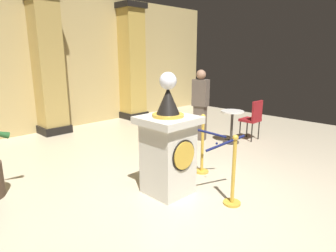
% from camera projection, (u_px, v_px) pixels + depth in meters
% --- Properties ---
extents(ground_plane, '(12.25, 12.25, 0.00)m').
position_uv_depth(ground_plane, '(194.00, 192.00, 4.37)').
color(ground_plane, beige).
extents(back_wall, '(12.25, 0.16, 3.65)m').
position_uv_depth(back_wall, '(42.00, 62.00, 7.52)').
color(back_wall, tan).
rests_on(back_wall, ground_plane).
extents(pedestal_clock, '(0.75, 0.75, 1.78)m').
position_uv_depth(pedestal_clock, '(168.00, 147.00, 4.21)').
color(pedestal_clock, beige).
rests_on(pedestal_clock, ground_plane).
extents(stanchion_near, '(0.24, 0.24, 0.99)m').
position_uv_depth(stanchion_near, '(233.00, 181.00, 3.94)').
color(stanchion_near, gold).
rests_on(stanchion_near, ground_plane).
extents(stanchion_far, '(0.24, 0.24, 1.04)m').
position_uv_depth(stanchion_far, '(202.00, 152.00, 5.02)').
color(stanchion_far, gold).
rests_on(stanchion_far, ground_plane).
extents(velvet_rope, '(0.82, 0.83, 0.22)m').
position_uv_depth(velvet_rope, '(217.00, 138.00, 4.38)').
color(velvet_rope, '#141947').
extents(column_right, '(0.75, 0.75, 3.50)m').
position_uv_depth(column_right, '(132.00, 63.00, 9.10)').
color(column_right, black).
rests_on(column_right, ground_plane).
extents(column_centre_rear, '(0.74, 0.74, 3.50)m').
position_uv_depth(column_centre_rear, '(48.00, 65.00, 7.29)').
color(column_centre_rear, black).
rests_on(column_centre_rear, ground_plane).
extents(bystander_guest, '(0.30, 0.40, 1.67)m').
position_uv_depth(bystander_guest, '(200.00, 103.00, 6.85)').
color(bystander_guest, brown).
rests_on(bystander_guest, ground_plane).
extents(cafe_table, '(0.53, 0.53, 0.76)m').
position_uv_depth(cafe_table, '(232.00, 123.00, 6.70)').
color(cafe_table, '#332D28').
rests_on(cafe_table, ground_plane).
extents(cafe_chair_red, '(0.41, 0.41, 0.96)m').
position_uv_depth(cafe_chair_red, '(253.00, 117.00, 6.90)').
color(cafe_chair_red, black).
rests_on(cafe_chair_red, ground_plane).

